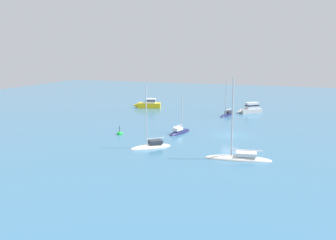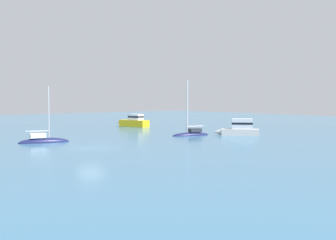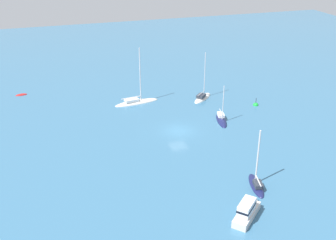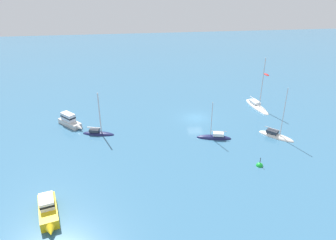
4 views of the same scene
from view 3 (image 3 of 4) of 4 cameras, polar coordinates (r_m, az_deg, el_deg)
ground_plane at (r=60.41m, az=1.44°, el=-1.51°), size 160.00×160.00×0.00m
dinghy at (r=78.07m, az=-19.53°, el=3.26°), size 1.07×2.08×0.45m
sloop at (r=48.93m, az=12.07°, el=-8.69°), size 5.17×2.48×7.25m
powerboat at (r=43.67m, az=10.84°, el=-12.12°), size 4.67×4.92×2.07m
sailboat at (r=64.07m, az=7.35°, el=-0.02°), size 5.41×2.52×6.40m
sailboat_1 at (r=72.28m, az=4.76°, el=3.07°), size 4.95×5.11×8.48m
ketch at (r=70.31m, az=-4.38°, el=2.47°), size 2.77×7.83×9.94m
channel_buoy at (r=70.78m, az=11.97°, el=2.01°), size 0.90×0.90×1.69m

